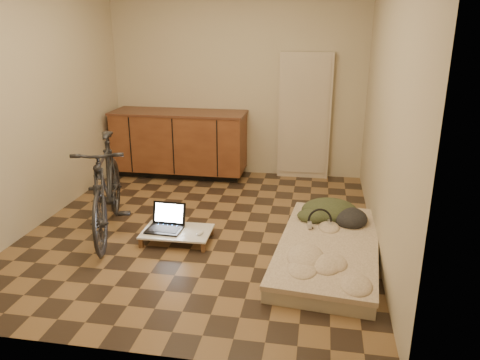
% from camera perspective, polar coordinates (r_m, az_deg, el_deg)
% --- Properties ---
extents(room_shell, '(3.50, 4.00, 2.60)m').
position_cam_1_polar(room_shell, '(4.61, -4.94, 9.07)').
color(room_shell, brown).
rests_on(room_shell, ground).
extents(cabinets, '(1.84, 0.62, 0.91)m').
position_cam_1_polar(cabinets, '(6.58, -7.34, 4.48)').
color(cabinets, black).
rests_on(cabinets, ground).
extents(appliance_panel, '(0.70, 0.10, 1.70)m').
position_cam_1_polar(appliance_panel, '(6.45, 7.88, 7.65)').
color(appliance_panel, beige).
rests_on(appliance_panel, ground).
extents(bicycle, '(0.97, 1.77, 1.10)m').
position_cam_1_polar(bicycle, '(4.85, -16.00, -0.25)').
color(bicycle, black).
rests_on(bicycle, ground).
extents(futon, '(1.05, 1.90, 0.16)m').
position_cam_1_polar(futon, '(4.43, 10.71, -8.29)').
color(futon, '#ACA08A').
rests_on(futon, ground).
extents(clothing_pile, '(0.66, 0.57, 0.25)m').
position_cam_1_polar(clothing_pile, '(4.89, 11.50, -3.12)').
color(clothing_pile, '#313921').
rests_on(clothing_pile, futon).
extents(headphones, '(0.30, 0.28, 0.17)m').
position_cam_1_polar(headphones, '(4.63, 9.72, -4.76)').
color(headphones, black).
rests_on(headphones, futon).
extents(lap_desk, '(0.68, 0.45, 0.11)m').
position_cam_1_polar(lap_desk, '(4.69, -7.69, -6.28)').
color(lap_desk, brown).
rests_on(lap_desk, ground).
extents(laptop, '(0.35, 0.32, 0.24)m').
position_cam_1_polar(laptop, '(4.73, -9.00, -5.28)').
color(laptop, black).
rests_on(laptop, lap_desk).
extents(mouse, '(0.09, 0.11, 0.03)m').
position_cam_1_polar(mouse, '(4.57, -4.91, -6.42)').
color(mouse, white).
rests_on(mouse, lap_desk).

